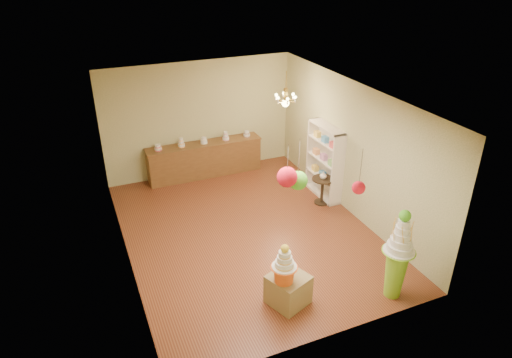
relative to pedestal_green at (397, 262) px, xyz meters
name	(u,v)px	position (x,y,z in m)	size (l,w,h in m)	color
floor	(247,231)	(-1.60, 2.85, -0.71)	(6.50, 6.50, 0.00)	brown
ceiling	(246,96)	(-1.60, 2.85, 2.29)	(6.50, 6.50, 0.00)	silver
wall_back	(200,119)	(-1.60, 6.10, 0.79)	(5.00, 0.04, 3.00)	tan
wall_front	(332,260)	(-1.60, -0.40, 0.79)	(5.00, 0.04, 3.00)	tan
wall_left	(119,192)	(-4.10, 2.85, 0.79)	(0.04, 6.50, 3.00)	tan
wall_right	(352,150)	(0.90, 2.85, 0.79)	(0.04, 6.50, 3.00)	tan
pedestal_green	(397,262)	(0.00, 0.00, 0.00)	(0.68, 0.68, 1.73)	#7FBE29
pedestal_orange	(284,282)	(-1.90, 0.48, -0.18)	(0.53, 0.53, 1.27)	#DE5819
burlap_riser	(288,289)	(-1.78, 0.55, -0.44)	(0.60, 0.60, 0.55)	olive
sideboard	(205,159)	(-1.60, 5.82, -0.23)	(3.04, 0.54, 1.16)	brown
shelving_unit	(325,161)	(0.74, 3.65, 0.19)	(0.33, 1.20, 1.80)	silver
round_table	(322,187)	(0.50, 3.29, -0.29)	(0.65, 0.65, 0.66)	black
vase	(323,175)	(0.50, 3.29, 0.03)	(0.17, 0.17, 0.17)	silver
pom_red_left	(287,177)	(-1.89, 0.51, 1.76)	(0.31, 0.31, 0.69)	#403A2E
pom_green_mid	(298,180)	(-1.65, 0.62, 1.60)	(0.30, 0.30, 0.84)	#403A2E
pom_red_right	(359,188)	(-1.02, -0.06, 1.68)	(0.20, 0.20, 0.71)	#403A2E
chandelier	(285,101)	(-0.03, 4.30, 1.59)	(0.66, 0.66, 0.85)	gold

